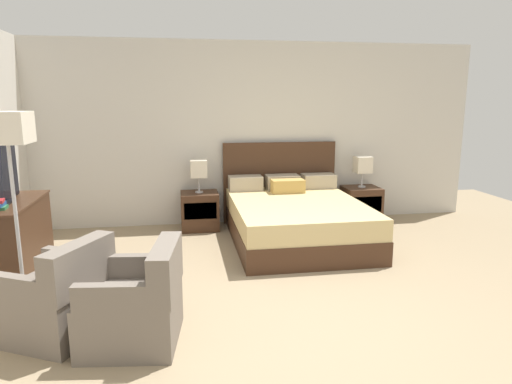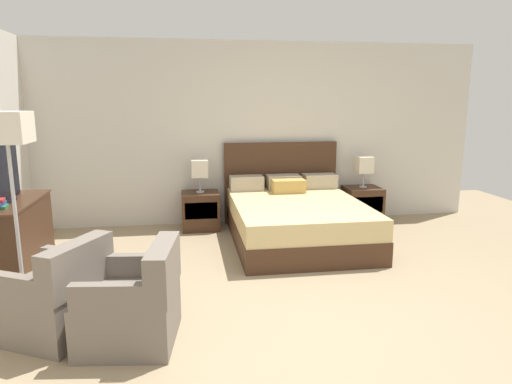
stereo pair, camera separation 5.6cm
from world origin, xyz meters
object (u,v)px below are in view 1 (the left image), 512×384
armchair_by_window (58,299)px  armchair_companion (137,306)px  nightstand_left (200,211)px  floor_lamp (8,142)px  bed (295,218)px  table_lamp_right (363,165)px  table_lamp_left (199,169)px  dresser (9,238)px  nightstand_right (361,204)px

armchair_by_window → armchair_companion: (0.61, -0.21, 0.00)m
nightstand_left → floor_lamp: bearing=-127.0°
nightstand_left → armchair_companion: 3.05m
bed → armchair_companion: (-1.79, -2.26, -0.01)m
nightstand_left → armchair_by_window: 3.03m
armchair_by_window → floor_lamp: (-0.44, 0.59, 1.17)m
table_lamp_right → table_lamp_left: bearing=180.0°
nightstand_left → dresser: bearing=-144.0°
bed → table_lamp_right: (1.19, 0.74, 0.55)m
nightstand_left → nightstand_right: bearing=0.0°
bed → nightstand_left: 1.40m
table_lamp_right → dresser: (-4.38, -1.45, -0.45)m
nightstand_left → table_lamp_right: 2.46m
bed → nightstand_right: (1.19, 0.74, -0.04)m
table_lamp_right → floor_lamp: floor_lamp is taller
nightstand_right → floor_lamp: size_ratio=0.31×
table_lamp_left → table_lamp_right: same height
nightstand_left → nightstand_right: same height
bed → nightstand_right: size_ratio=4.07×
armchair_by_window → table_lamp_left: bearing=66.5°
table_lamp_left → armchair_companion: (-0.60, -2.99, -0.57)m
table_lamp_right → armchair_companion: table_lamp_right is taller
nightstand_left → nightstand_right: size_ratio=1.00×
armchair_companion → table_lamp_right: bearing=45.1°
nightstand_right → table_lamp_left: bearing=180.0°
armchair_by_window → floor_lamp: size_ratio=0.54×
nightstand_right → armchair_by_window: 4.55m
armchair_by_window → floor_lamp: 1.38m
bed → table_lamp_right: bearing=31.7°
dresser → armchair_by_window: (0.78, -1.33, -0.12)m
bed → armchair_companion: 2.88m
armchair_by_window → dresser: bearing=120.4°
bed → armchair_by_window: (-2.40, -2.05, -0.01)m
nightstand_left → table_lamp_left: (0.00, 0.00, 0.59)m
armchair_companion → floor_lamp: 1.76m
armchair_companion → bed: bearing=51.6°
nightstand_right → dresser: bearing=-161.7°
armchair_companion → armchair_by_window: bearing=160.8°
dresser → armchair_by_window: size_ratio=1.27×
table_lamp_left → armchair_by_window: size_ratio=0.49×
bed → table_lamp_left: bed is taller
dresser → armchair_companion: dresser is taller
table_lamp_left → armchair_companion: 3.11m
armchair_companion → nightstand_right: bearing=45.1°
nightstand_right → table_lamp_right: (0.00, 0.00, 0.59)m
bed → dresser: 3.27m
dresser → floor_lamp: floor_lamp is taller
table_lamp_right → dresser: size_ratio=0.39×
nightstand_right → armchair_companion: armchair_companion is taller
nightstand_left → armchair_by_window: armchair_by_window is taller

